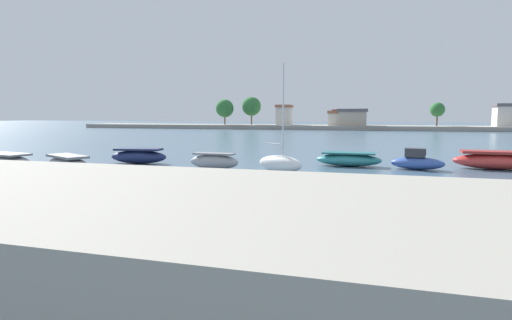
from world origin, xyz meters
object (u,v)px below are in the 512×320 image
object	(u,v)px
moored_boat_0	(4,160)
moored_boat_3	(214,161)
moored_boat_5	(349,159)
mooring_buoy_2	(365,176)
moored_boat_4	(280,163)
moored_boat_7	(496,161)
mooring_buoy_1	(395,180)
moored_boat_2	(139,156)
moored_boat_1	(68,162)
moored_boat_6	(417,162)

from	to	relation	value
moored_boat_0	moored_boat_3	world-z (taller)	moored_boat_3
moored_boat_5	mooring_buoy_2	size ratio (longest dim) A/B	18.96
moored_boat_3	moored_boat_4	distance (m)	4.59
moored_boat_7	mooring_buoy_1	size ratio (longest dim) A/B	18.86
mooring_buoy_1	mooring_buoy_2	size ratio (longest dim) A/B	1.20
mooring_buoy_2	moored_boat_2	bearing A→B (deg)	171.14
moored_boat_3	moored_boat_5	world-z (taller)	moored_boat_3
moored_boat_3	moored_boat_7	distance (m)	18.99
moored_boat_1	moored_boat_5	distance (m)	19.51
moored_boat_0	mooring_buoy_2	world-z (taller)	moored_boat_0
moored_boat_5	moored_boat_2	bearing A→B (deg)	-168.63
moored_boat_1	moored_boat_6	world-z (taller)	moored_boat_6
mooring_buoy_1	mooring_buoy_2	xyz separation A→B (m)	(-1.55, 1.26, -0.02)
moored_boat_2	mooring_buoy_1	world-z (taller)	moored_boat_2
moored_boat_5	moored_boat_7	size ratio (longest dim) A/B	0.84
moored_boat_4	moored_boat_7	world-z (taller)	moored_boat_4
moored_boat_0	moored_boat_6	xyz separation A→B (m)	(27.97, 6.35, 0.06)
moored_boat_3	moored_boat_7	size ratio (longest dim) A/B	0.64
moored_boat_4	mooring_buoy_2	bearing A→B (deg)	15.24
moored_boat_1	mooring_buoy_2	bearing A→B (deg)	30.29
mooring_buoy_1	moored_boat_2	bearing A→B (deg)	168.02
moored_boat_7	moored_boat_6	bearing A→B (deg)	-158.68
moored_boat_6	mooring_buoy_1	xyz separation A→B (m)	(-1.70, -5.98, -0.37)
moored_boat_4	moored_boat_7	distance (m)	14.72
moored_boat_3	moored_boat_5	xyz separation A→B (m)	(8.59, 4.28, -0.06)
moored_boat_0	moored_boat_1	size ratio (longest dim) A/B	1.12
moored_boat_2	mooring_buoy_2	distance (m)	16.72
moored_boat_2	moored_boat_6	bearing A→B (deg)	-1.49
moored_boat_7	mooring_buoy_2	distance (m)	10.54
moored_boat_2	moored_boat_3	world-z (taller)	moored_boat_2
moored_boat_0	moored_boat_6	world-z (taller)	moored_boat_6
moored_boat_6	moored_boat_7	world-z (taller)	moored_boat_6
moored_boat_4	moored_boat_1	bearing A→B (deg)	-146.54
moored_boat_7	mooring_buoy_1	bearing A→B (deg)	-128.29
moored_boat_0	mooring_buoy_1	bearing A→B (deg)	12.15
moored_boat_3	moored_boat_4	size ratio (longest dim) A/B	0.52
moored_boat_6	moored_boat_7	distance (m)	5.40
moored_boat_5	moored_boat_4	bearing A→B (deg)	-130.76
moored_boat_6	moored_boat_2	bearing A→B (deg)	-165.75
moored_boat_2	moored_boat_3	size ratio (longest dim) A/B	1.27
moored_boat_3	moored_boat_5	bearing A→B (deg)	28.58
moored_boat_2	moored_boat_0	bearing A→B (deg)	-160.57
moored_boat_5	moored_boat_0	bearing A→B (deg)	-162.41
moored_boat_3	mooring_buoy_1	xyz separation A→B (m)	(11.40, -2.36, -0.39)
moored_boat_7	mooring_buoy_1	xyz separation A→B (m)	(-6.85, -7.62, -0.44)
moored_boat_0	mooring_buoy_1	xyz separation A→B (m)	(26.27, 0.36, -0.31)
moored_boat_0	moored_boat_4	distance (m)	19.62
moored_boat_5	mooring_buoy_2	world-z (taller)	moored_boat_5
moored_boat_5	moored_boat_7	xyz separation A→B (m)	(9.66, 0.98, 0.11)
moored_boat_1	moored_boat_7	bearing A→B (deg)	41.80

